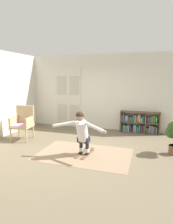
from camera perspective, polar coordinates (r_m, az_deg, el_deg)
The scene contains 8 objects.
ground_plane at distance 5.48m, azimuth -1.97°, elevation -11.37°, with size 7.20×7.20×0.00m, color #6E614B.
back_wall at distance 7.62m, azimuth 4.63°, elevation 5.84°, with size 6.00×0.10×2.90m, color silver.
double_door at distance 8.03m, azimuth -5.40°, elevation 4.46°, with size 1.22×0.05×2.45m.
rug at distance 5.25m, azimuth -0.69°, elevation -12.29°, with size 2.43×1.59×0.01m, color #90765B.
bookshelf at distance 7.38m, azimuth 15.28°, elevation -3.30°, with size 1.41×0.30×0.78m.
wicker_chair at distance 6.66m, azimuth -18.23°, elevation -2.77°, with size 0.68×0.68×1.10m.
skis_pair at distance 5.26m, azimuth -0.56°, elevation -11.99°, with size 0.35×0.75×0.07m.
person_skier at distance 4.91m, azimuth -1.39°, elevation -5.37°, with size 1.46×0.62×1.12m.
Camera 1 is at (1.74, -4.80, 1.99)m, focal length 31.04 mm.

